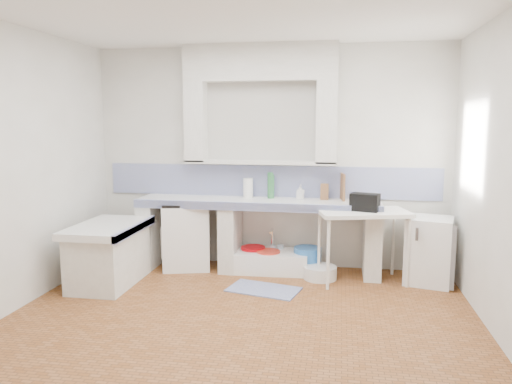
% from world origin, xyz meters
% --- Properties ---
extents(floor, '(4.50, 4.50, 0.00)m').
position_xyz_m(floor, '(0.00, 0.00, 0.00)').
color(floor, brown).
rests_on(floor, ground).
extents(ceiling, '(4.50, 4.50, 0.00)m').
position_xyz_m(ceiling, '(0.00, 0.00, 2.80)').
color(ceiling, silver).
rests_on(ceiling, ground).
extents(wall_back, '(4.50, 0.00, 4.50)m').
position_xyz_m(wall_back, '(0.00, 2.00, 1.40)').
color(wall_back, silver).
rests_on(wall_back, ground).
extents(wall_front, '(4.50, 0.00, 4.50)m').
position_xyz_m(wall_front, '(0.00, -2.00, 1.40)').
color(wall_front, silver).
rests_on(wall_front, ground).
extents(wall_left, '(0.00, 4.50, 4.50)m').
position_xyz_m(wall_left, '(-2.25, 0.00, 1.40)').
color(wall_left, silver).
rests_on(wall_left, ground).
extents(wall_right, '(0.00, 4.50, 4.50)m').
position_xyz_m(wall_right, '(2.25, 0.00, 1.40)').
color(wall_right, silver).
rests_on(wall_right, ground).
extents(alcove_mass, '(1.90, 0.25, 0.45)m').
position_xyz_m(alcove_mass, '(-0.10, 1.88, 2.58)').
color(alcove_mass, silver).
rests_on(alcove_mass, ground).
extents(window_frame, '(0.35, 0.86, 1.06)m').
position_xyz_m(window_frame, '(2.42, 1.20, 1.60)').
color(window_frame, '#352011').
rests_on(window_frame, ground).
extents(lace_valance, '(0.01, 0.84, 0.24)m').
position_xyz_m(lace_valance, '(2.28, 1.20, 1.98)').
color(lace_valance, white).
rests_on(lace_valance, ground).
extents(counter_slab, '(3.00, 0.60, 0.08)m').
position_xyz_m(counter_slab, '(-0.10, 1.70, 0.86)').
color(counter_slab, white).
rests_on(counter_slab, ground).
extents(counter_lip, '(3.00, 0.04, 0.10)m').
position_xyz_m(counter_lip, '(-0.10, 1.42, 0.86)').
color(counter_lip, navy).
rests_on(counter_lip, ground).
extents(counter_pier_left, '(0.20, 0.55, 0.82)m').
position_xyz_m(counter_pier_left, '(-1.50, 1.70, 0.41)').
color(counter_pier_left, silver).
rests_on(counter_pier_left, ground).
extents(counter_pier_mid, '(0.20, 0.55, 0.82)m').
position_xyz_m(counter_pier_mid, '(-0.45, 1.70, 0.41)').
color(counter_pier_mid, silver).
rests_on(counter_pier_mid, ground).
extents(counter_pier_right, '(0.20, 0.55, 0.82)m').
position_xyz_m(counter_pier_right, '(1.30, 1.70, 0.41)').
color(counter_pier_right, silver).
rests_on(counter_pier_right, ground).
extents(peninsula_top, '(0.70, 1.10, 0.08)m').
position_xyz_m(peninsula_top, '(-1.70, 0.90, 0.66)').
color(peninsula_top, white).
rests_on(peninsula_top, ground).
extents(peninsula_base, '(0.60, 1.00, 0.62)m').
position_xyz_m(peninsula_base, '(-1.70, 0.90, 0.31)').
color(peninsula_base, silver).
rests_on(peninsula_base, ground).
extents(peninsula_lip, '(0.04, 1.10, 0.10)m').
position_xyz_m(peninsula_lip, '(-1.37, 0.90, 0.66)').
color(peninsula_lip, navy).
rests_on(peninsula_lip, ground).
extents(backsplash, '(4.27, 0.03, 0.40)m').
position_xyz_m(backsplash, '(0.00, 1.99, 1.10)').
color(backsplash, navy).
rests_on(backsplash, ground).
extents(stove, '(0.70, 0.69, 0.82)m').
position_xyz_m(stove, '(-1.02, 1.68, 0.41)').
color(stove, white).
rests_on(stove, ground).
extents(sink, '(0.95, 0.54, 0.22)m').
position_xyz_m(sink, '(0.06, 1.69, 0.11)').
color(sink, white).
rests_on(sink, ground).
extents(side_table, '(1.13, 0.81, 0.05)m').
position_xyz_m(side_table, '(1.17, 1.46, 0.42)').
color(side_table, white).
rests_on(side_table, ground).
extents(fridge, '(0.61, 0.61, 0.77)m').
position_xyz_m(fridge, '(1.93, 1.56, 0.39)').
color(fridge, white).
rests_on(fridge, ground).
extents(bucket_red, '(0.39, 0.39, 0.29)m').
position_xyz_m(bucket_red, '(-0.16, 1.74, 0.14)').
color(bucket_red, '#B4020A').
rests_on(bucket_red, ground).
extents(bucket_orange, '(0.38, 0.38, 0.27)m').
position_xyz_m(bucket_orange, '(0.05, 1.64, 0.14)').
color(bucket_orange, red).
rests_on(bucket_orange, ground).
extents(bucket_blue, '(0.35, 0.35, 0.32)m').
position_xyz_m(bucket_blue, '(0.53, 1.71, 0.16)').
color(bucket_blue, blue).
rests_on(bucket_blue, ground).
extents(basin_white, '(0.40, 0.40, 0.15)m').
position_xyz_m(basin_white, '(0.69, 1.49, 0.08)').
color(basin_white, white).
rests_on(basin_white, ground).
extents(water_bottle_a, '(0.09, 0.09, 0.30)m').
position_xyz_m(water_bottle_a, '(0.07, 1.82, 0.15)').
color(water_bottle_a, silver).
rests_on(water_bottle_a, ground).
extents(water_bottle_b, '(0.10, 0.10, 0.30)m').
position_xyz_m(water_bottle_b, '(0.17, 1.85, 0.15)').
color(water_bottle_b, silver).
rests_on(water_bottle_b, ground).
extents(black_bag, '(0.36, 0.27, 0.20)m').
position_xyz_m(black_bag, '(1.19, 1.45, 0.95)').
color(black_bag, black).
rests_on(black_bag, side_table).
extents(green_bottle_a, '(0.08, 0.08, 0.30)m').
position_xyz_m(green_bottle_a, '(0.06, 1.85, 1.05)').
color(green_bottle_a, '#2A6738').
rests_on(green_bottle_a, counter_slab).
extents(green_bottle_b, '(0.08, 0.08, 0.33)m').
position_xyz_m(green_bottle_b, '(0.04, 1.84, 1.07)').
color(green_bottle_b, '#2A6738').
rests_on(green_bottle_b, counter_slab).
extents(knife_block, '(0.10, 0.08, 0.20)m').
position_xyz_m(knife_block, '(0.71, 1.85, 1.00)').
color(knife_block, brown).
rests_on(knife_block, counter_slab).
extents(cutting_board, '(0.06, 0.24, 0.33)m').
position_xyz_m(cutting_board, '(0.93, 1.85, 1.06)').
color(cutting_board, brown).
rests_on(cutting_board, counter_slab).
extents(paper_towel, '(0.16, 0.16, 0.25)m').
position_xyz_m(paper_towel, '(-0.25, 1.85, 1.02)').
color(paper_towel, white).
rests_on(paper_towel, counter_slab).
extents(soap_bottle, '(0.10, 0.10, 0.18)m').
position_xyz_m(soap_bottle, '(0.42, 1.85, 0.99)').
color(soap_bottle, white).
rests_on(soap_bottle, counter_slab).
extents(rug, '(0.86, 0.61, 0.01)m').
position_xyz_m(rug, '(0.09, 0.98, 0.01)').
color(rug, navy).
rests_on(rug, ground).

